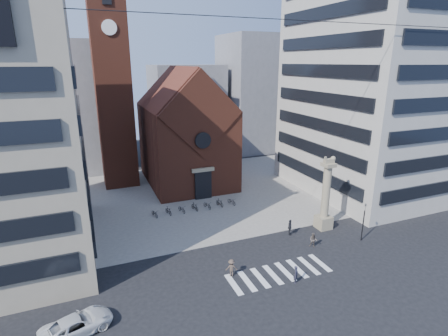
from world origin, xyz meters
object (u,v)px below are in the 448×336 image
at_px(lion_column, 325,200).
at_px(traffic_light, 363,221).
at_px(white_car, 77,325).
at_px(pedestrian_2, 290,227).
at_px(pedestrian_0, 296,274).
at_px(pedestrian_1, 313,240).
at_px(scooter_0, 155,213).

height_order(lion_column, traffic_light, lion_column).
height_order(white_car, pedestrian_2, pedestrian_2).
distance_m(white_car, pedestrian_0, 17.80).
bearing_deg(traffic_light, white_car, -174.05).
bearing_deg(pedestrian_2, lion_column, -65.76).
bearing_deg(pedestrian_1, pedestrian_2, 150.25).
bearing_deg(pedestrian_1, lion_column, 86.92).
distance_m(traffic_light, pedestrian_1, 5.98).
xyz_separation_m(pedestrian_1, pedestrian_2, (-0.81, 3.23, 0.12)).
relative_size(pedestrian_0, scooter_0, 0.94).
distance_m(lion_column, white_car, 27.65).
bearing_deg(lion_column, scooter_0, 149.43).
distance_m(pedestrian_0, pedestrian_2, 8.86).
xyz_separation_m(lion_column, white_car, (-26.62, -6.98, -2.76)).
bearing_deg(traffic_light, scooter_0, 143.69).
xyz_separation_m(pedestrian_0, scooter_0, (-8.77, 18.16, -0.31)).
height_order(white_car, pedestrian_0, pedestrian_0).
distance_m(lion_column, scooter_0, 20.66).
xyz_separation_m(white_car, pedestrian_1, (22.86, 3.75, 0.11)).
bearing_deg(pedestrian_2, scooter_0, 75.69).
relative_size(pedestrian_2, scooter_0, 1.07).
distance_m(traffic_light, white_car, 28.81).
bearing_deg(white_car, pedestrian_2, -91.80).
height_order(lion_column, pedestrian_1, lion_column).
relative_size(white_car, pedestrian_0, 3.09).
bearing_deg(pedestrian_0, pedestrian_2, 16.68).
xyz_separation_m(white_car, scooter_0, (9.01, 17.38, -0.19)).
distance_m(pedestrian_1, scooter_0, 19.44).
bearing_deg(pedestrian_0, scooter_0, 71.33).
bearing_deg(white_car, traffic_light, -103.41).
bearing_deg(scooter_0, pedestrian_2, -52.15).
distance_m(lion_column, pedestrian_0, 12.05).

